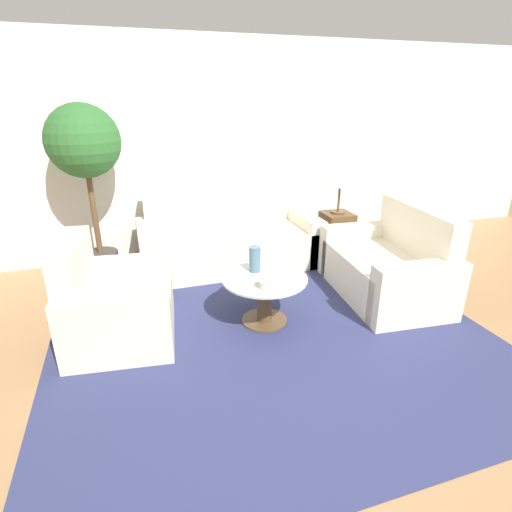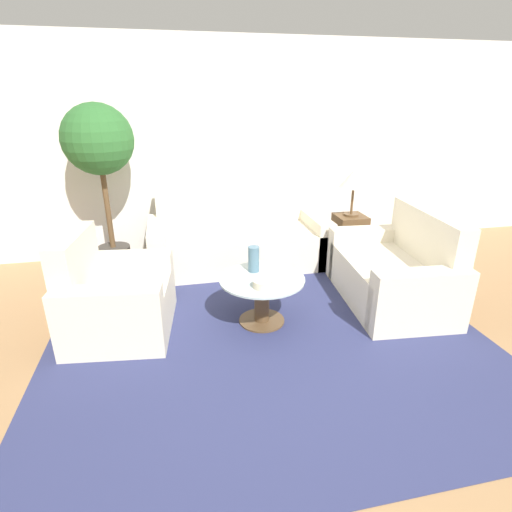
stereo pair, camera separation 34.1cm
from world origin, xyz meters
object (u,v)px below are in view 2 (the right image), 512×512
Objects in this scene: table_lamp at (354,179)px; potted_plant at (99,151)px; loveseat at (397,273)px; sofa_main at (238,240)px; armchair at (112,300)px; vase at (254,259)px; coffee_table at (262,294)px; bowl at (262,284)px.

potted_plant reaches higher than table_lamp.
loveseat is 3.35m from potted_plant.
sofa_main reaches higher than armchair.
loveseat reaches higher than vase.
sofa_main is 1.86m from armchair.
armchair is 2.70m from loveseat.
table_lamp reaches higher than vase.
loveseat is 1.47m from vase.
potted_plant is at bearing 135.48° from vase.
sofa_main is 1.45× the size of loveseat.
vase is (-0.04, 0.16, 0.27)m from coffee_table.
vase is at bearing -86.18° from loveseat.
bowl is (-1.48, -1.51, -0.53)m from table_lamp.
bowl is (-0.07, -1.63, 0.18)m from sofa_main.
coffee_table is 3.21× the size of vase.
vase reaches higher than bowl.
table_lamp is 1.94m from vase.
loveseat is 8.91× the size of bowl.
vase is (-1.48, -1.17, -0.44)m from table_lamp.
loveseat is at bearing -1.10° from vase.
vase is at bearing -93.29° from sofa_main.
table_lamp is at bearing -59.56° from armchair.
bowl is (0.00, -0.34, -0.09)m from vase.
potted_plant reaches higher than bowl.
loveseat is 1.42m from coffee_table.
coffee_table is 0.40× the size of potted_plant.
armchair is 3.06m from table_lamp.
table_lamp reaches higher than bowl.
table_lamp is at bearing 42.79° from coffee_table.
potted_plant reaches higher than coffee_table.
armchair is 0.55× the size of potted_plant.
loveseat is (2.70, -0.00, 0.00)m from armchair.
bowl is at bearing -102.06° from coffee_table.
armchair is at bearing -178.93° from vase.
potted_plant is at bearing -111.31° from loveseat.
potted_plant is (-2.88, 0.20, 0.38)m from table_lamp.
coffee_table is at bearing -79.61° from loveseat.
potted_plant reaches higher than sofa_main.
table_lamp reaches higher than armchair.
sofa_main is 2.03× the size of armchair.
coffee_table is at bearing -76.31° from vase.
coffee_table is 1.31× the size of table_lamp.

